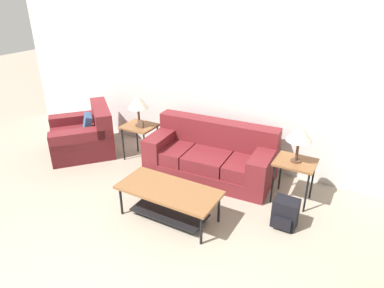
{
  "coord_description": "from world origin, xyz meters",
  "views": [
    {
      "loc": [
        1.96,
        -1.17,
        2.74
      ],
      "look_at": [
        -0.04,
        2.41,
        0.8
      ],
      "focal_mm": 32.0,
      "sensor_mm": 36.0,
      "label": 1
    }
  ],
  "objects_px": {
    "table_lamp_right": "(300,133)",
    "table_lamp_left": "(138,102)",
    "coffee_table": "(169,196)",
    "armchair": "(84,136)",
    "backpack": "(285,213)",
    "couch": "(211,157)",
    "side_table_left": "(140,129)",
    "side_table_right": "(295,166)"
  },
  "relations": [
    {
      "from": "table_lamp_right",
      "to": "table_lamp_left",
      "type": "bearing_deg",
      "value": 180.0
    },
    {
      "from": "coffee_table",
      "to": "armchair",
      "type": "bearing_deg",
      "value": 158.94
    },
    {
      "from": "armchair",
      "to": "backpack",
      "type": "distance_m",
      "value": 3.71
    },
    {
      "from": "couch",
      "to": "armchair",
      "type": "distance_m",
      "value": 2.35
    },
    {
      "from": "backpack",
      "to": "coffee_table",
      "type": "bearing_deg",
      "value": -157.19
    },
    {
      "from": "coffee_table",
      "to": "backpack",
      "type": "bearing_deg",
      "value": 22.81
    },
    {
      "from": "couch",
      "to": "armchair",
      "type": "bearing_deg",
      "value": -171.81
    },
    {
      "from": "table_lamp_left",
      "to": "table_lamp_right",
      "type": "height_order",
      "value": "same"
    },
    {
      "from": "backpack",
      "to": "side_table_left",
      "type": "bearing_deg",
      "value": 167.19
    },
    {
      "from": "side_table_left",
      "to": "backpack",
      "type": "xyz_separation_m",
      "value": [
        2.64,
        -0.6,
        -0.36
      ]
    },
    {
      "from": "coffee_table",
      "to": "side_table_left",
      "type": "bearing_deg",
      "value": 138.55
    },
    {
      "from": "side_table_left",
      "to": "table_lamp_right",
      "type": "distance_m",
      "value": 2.61
    },
    {
      "from": "coffee_table",
      "to": "side_table_right",
      "type": "relative_size",
      "value": 2.12
    },
    {
      "from": "table_lamp_right",
      "to": "backpack",
      "type": "height_order",
      "value": "table_lamp_right"
    },
    {
      "from": "coffee_table",
      "to": "backpack",
      "type": "xyz_separation_m",
      "value": [
        1.33,
        0.56,
        -0.14
      ]
    },
    {
      "from": "couch",
      "to": "table_lamp_left",
      "type": "distance_m",
      "value": 1.47
    },
    {
      "from": "couch",
      "to": "side_table_right",
      "type": "bearing_deg",
      "value": -3.88
    },
    {
      "from": "backpack",
      "to": "armchair",
      "type": "bearing_deg",
      "value": 174.56
    },
    {
      "from": "side_table_left",
      "to": "table_lamp_left",
      "type": "relative_size",
      "value": 1.17
    },
    {
      "from": "coffee_table",
      "to": "backpack",
      "type": "distance_m",
      "value": 1.45
    },
    {
      "from": "couch",
      "to": "side_table_left",
      "type": "xyz_separation_m",
      "value": [
        -1.28,
        -0.09,
        0.24
      ]
    },
    {
      "from": "side_table_left",
      "to": "side_table_right",
      "type": "xyz_separation_m",
      "value": [
        2.57,
        0.0,
        0.0
      ]
    },
    {
      "from": "armchair",
      "to": "table_lamp_left",
      "type": "height_order",
      "value": "table_lamp_left"
    },
    {
      "from": "couch",
      "to": "backpack",
      "type": "relative_size",
      "value": 5.27
    },
    {
      "from": "table_lamp_left",
      "to": "backpack",
      "type": "bearing_deg",
      "value": -12.81
    },
    {
      "from": "side_table_right",
      "to": "table_lamp_left",
      "type": "bearing_deg",
      "value": 180.0
    },
    {
      "from": "side_table_left",
      "to": "coffee_table",
      "type": "bearing_deg",
      "value": -41.45
    },
    {
      "from": "table_lamp_right",
      "to": "backpack",
      "type": "xyz_separation_m",
      "value": [
        0.07,
        -0.6,
        -0.83
      ]
    },
    {
      "from": "table_lamp_left",
      "to": "table_lamp_right",
      "type": "bearing_deg",
      "value": 0.0
    },
    {
      "from": "couch",
      "to": "armchair",
      "type": "xyz_separation_m",
      "value": [
        -2.33,
        -0.34,
        -0.01
      ]
    },
    {
      "from": "couch",
      "to": "table_lamp_left",
      "type": "height_order",
      "value": "table_lamp_left"
    },
    {
      "from": "armchair",
      "to": "coffee_table",
      "type": "height_order",
      "value": "armchair"
    },
    {
      "from": "couch",
      "to": "armchair",
      "type": "height_order",
      "value": "couch"
    },
    {
      "from": "coffee_table",
      "to": "table_lamp_left",
      "type": "xyz_separation_m",
      "value": [
        -1.31,
        1.16,
        0.69
      ]
    },
    {
      "from": "couch",
      "to": "backpack",
      "type": "distance_m",
      "value": 1.53
    },
    {
      "from": "couch",
      "to": "table_lamp_right",
      "type": "relative_size",
      "value": 3.79
    },
    {
      "from": "table_lamp_left",
      "to": "side_table_right",
      "type": "bearing_deg",
      "value": -0.0
    },
    {
      "from": "coffee_table",
      "to": "table_lamp_right",
      "type": "xyz_separation_m",
      "value": [
        1.25,
        1.16,
        0.69
      ]
    },
    {
      "from": "table_lamp_right",
      "to": "armchair",
      "type": "bearing_deg",
      "value": -176.07
    },
    {
      "from": "armchair",
      "to": "backpack",
      "type": "height_order",
      "value": "armchair"
    },
    {
      "from": "armchair",
      "to": "side_table_left",
      "type": "height_order",
      "value": "armchair"
    },
    {
      "from": "armchair",
      "to": "side_table_right",
      "type": "relative_size",
      "value": 2.46
    }
  ]
}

